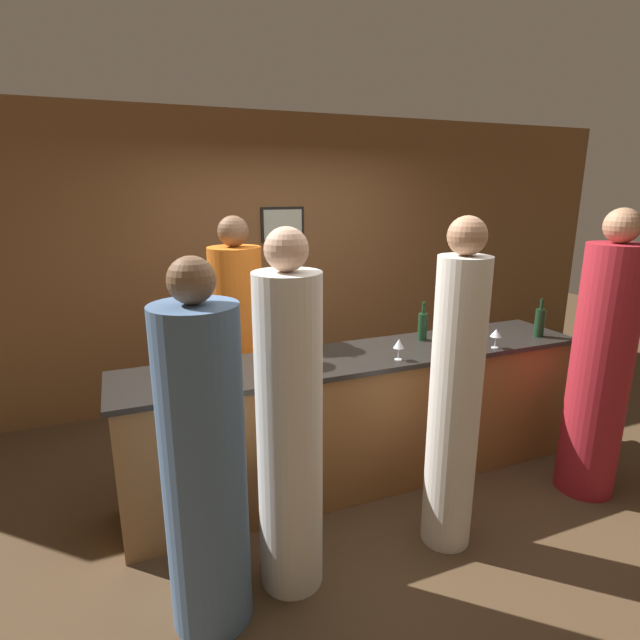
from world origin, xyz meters
The scene contains 16 objects.
ground_plane centered at (0.00, 0.00, 0.00)m, with size 14.00×14.00×0.00m, color #4C3823.
back_wall centered at (0.00, 1.86, 1.40)m, with size 8.00×0.08×2.80m.
bar_counter centered at (0.00, 0.00, 0.49)m, with size 3.38×0.64×0.98m.
bartender centered at (-0.73, 0.71, 0.88)m, with size 0.40×0.40×1.91m.
guest_0 centered at (0.19, -0.78, 0.94)m, with size 0.29×0.29×1.97m.
guest_1 centered at (1.43, -0.71, 0.92)m, with size 0.39×0.39×1.99m.
guest_2 centered at (-1.25, -0.81, 0.84)m, with size 0.39×0.39×1.83m.
guest_3 centered at (-0.80, -0.73, 0.91)m, with size 0.34×0.34×1.94m.
wine_bottle_0 centered at (1.45, -0.14, 1.10)m, with size 0.08×0.08×0.30m.
wine_bottle_1 centered at (-0.31, 0.17, 1.09)m, with size 0.07×0.07×0.29m.
wine_bottle_2 centered at (0.56, 0.13, 1.09)m, with size 0.07×0.07×0.30m.
ice_bucket centered at (-0.53, 0.01, 1.08)m, with size 0.19×0.19×0.20m.
wine_glass_0 centered at (-0.75, -0.13, 1.10)m, with size 0.07×0.07×0.16m.
wine_glass_1 centered at (0.94, -0.24, 1.09)m, with size 0.08×0.08×0.14m.
wine_glass_2 centered at (0.16, -0.20, 1.09)m, with size 0.07×0.07×0.15m.
wine_glass_3 centered at (0.63, -0.07, 1.09)m, with size 0.08×0.08×0.15m.
Camera 1 is at (-1.54, -2.94, 2.11)m, focal length 28.00 mm.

